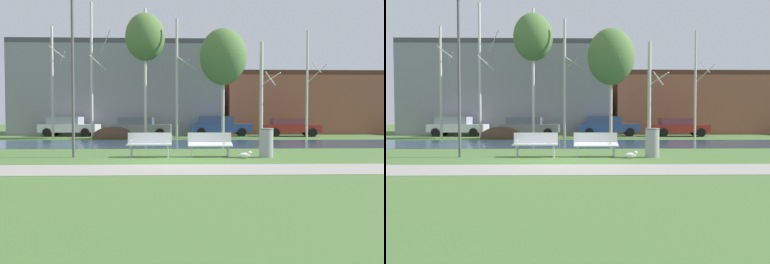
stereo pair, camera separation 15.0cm
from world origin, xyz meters
The scene contains 22 objects.
ground_plane centered at (0.00, 10.00, 0.00)m, with size 120.00×120.00×0.00m, color #476B33.
paved_path_strip centered at (0.00, -2.32, 0.01)m, with size 60.00×2.17×0.01m, color gray.
river_band centered at (0.00, 8.19, 0.00)m, with size 80.00×6.91×0.01m, color #284256.
soil_mound centered at (-4.50, 13.44, 0.00)m, with size 2.93×2.88×1.63m, color #423021.
bench_left centered at (-1.09, 1.12, 0.47)m, with size 1.60×0.56×0.87m.
bench_right centered at (1.09, 1.12, 0.47)m, with size 1.60×0.56×0.87m.
trash_bin centered at (3.09, 0.88, 0.54)m, with size 0.52×0.52×1.04m.
seagull centered at (2.26, 0.42, 0.13)m, with size 0.47×0.18×0.27m.
streetlamp centered at (-3.78, 1.06, 3.86)m, with size 0.32×0.32×5.87m.
birch_far_left centered at (-8.60, 13.68, 3.87)m, with size 0.98×1.74×7.60m.
birch_left centered at (-5.74, 12.82, 4.55)m, with size 1.39×2.23×8.96m.
birch_center_left centered at (-2.35, 13.80, 6.90)m, with size 2.69×2.69×8.88m.
birch_center centered at (-0.16, 13.11, 4.05)m, with size 1.46×2.25×8.01m.
birch_center_right centered at (2.93, 13.24, 5.51)m, with size 3.16×3.16×7.42m.
birch_right centered at (5.53, 13.03, 3.29)m, with size 1.40×2.21×6.49m.
birch_far_right centered at (8.90, 13.81, 3.78)m, with size 1.44×2.31×7.45m.
parked_van_nearest_white centered at (-8.48, 16.86, 0.78)m, with size 4.37×2.16×1.49m.
parked_sedan_second_grey centered at (-3.01, 16.39, 0.77)m, with size 4.60×2.09×1.44m.
parked_hatch_third_blue centered at (3.09, 17.01, 0.80)m, with size 4.72×2.09×1.52m.
parked_wagon_fourth_red centered at (8.41, 16.31, 0.74)m, with size 4.24×2.10×1.39m.
building_grey_warehouse centered at (-5.16, 22.94, 3.88)m, with size 17.24×9.64×7.75m.
building_brick_low centered at (13.14, 22.60, 2.72)m, with size 17.89×6.42×5.44m.
Camera 1 is at (-0.01, -12.72, 1.41)m, focal length 35.97 mm.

